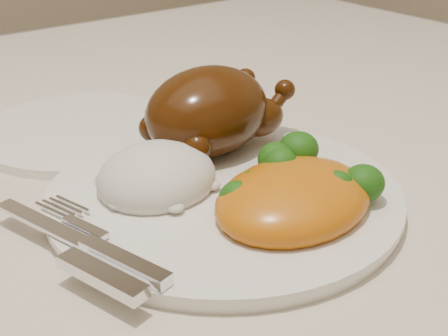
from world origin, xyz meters
TOP-DOWN VIEW (x-y plane):
  - dining_table at (0.00, 0.00)m, footprint 1.60×0.90m
  - dinner_plate at (0.14, -0.17)m, footprint 0.38×0.38m
  - side_plate at (0.11, 0.04)m, footprint 0.23×0.23m
  - roast_chicken at (0.18, -0.09)m, footprint 0.16×0.11m
  - rice_mound at (0.10, -0.13)m, footprint 0.13×0.12m
  - mac_and_cheese at (0.17, -0.22)m, footprint 0.15×0.13m
  - cutlery at (0.01, -0.19)m, footprint 0.06×0.18m

SIDE VIEW (x-z plane):
  - dining_table at x=0.00m, z-range 0.29..1.05m
  - side_plate at x=0.11m, z-range 0.77..0.78m
  - dinner_plate at x=0.14m, z-range 0.77..0.78m
  - cutlery at x=0.01m, z-range 0.78..0.79m
  - rice_mound at x=0.10m, z-range 0.76..0.82m
  - mac_and_cheese at x=0.17m, z-range 0.77..0.82m
  - roast_chicken at x=0.18m, z-range 0.78..0.86m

